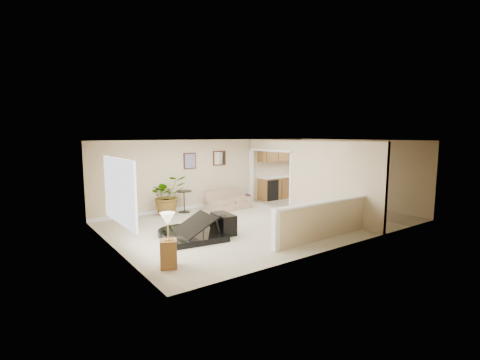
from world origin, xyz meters
TOP-DOWN VIEW (x-y plane):
  - floor at (0.00, 0.00)m, footprint 9.00×9.00m
  - back_wall at (0.00, 3.00)m, footprint 9.00×0.04m
  - front_wall at (0.00, -3.00)m, footprint 9.00×0.04m
  - left_wall at (-4.50, 0.00)m, footprint 0.04×6.00m
  - right_wall at (4.50, 0.00)m, footprint 0.04×6.00m
  - ceiling at (0.00, 0.00)m, footprint 9.00×6.00m
  - kitchen_vinyl at (3.15, 0.00)m, footprint 2.70×6.00m
  - interior_partition at (1.80, 0.25)m, footprint 0.18×5.99m
  - pony_half_wall at (0.08, -2.30)m, footprint 3.42×0.22m
  - left_window at (-4.49, -0.50)m, footprint 0.05×2.15m
  - wall_art_left at (-0.95, 2.97)m, footprint 0.48×0.04m
  - wall_mirror at (0.30, 2.97)m, footprint 0.55×0.04m
  - kitchen_cabinets at (3.19, 2.73)m, footprint 2.36×0.65m
  - piano at (-2.66, -0.27)m, footprint 1.84×1.89m
  - piano_bench at (-1.70, -0.38)m, footprint 0.49×0.86m
  - loveseat at (0.16, 2.20)m, footprint 1.72×1.12m
  - accent_table at (-1.40, 2.59)m, footprint 0.53×0.53m
  - palm_plant at (-1.98, 2.65)m, footprint 1.22×1.07m
  - small_plant at (1.01, 2.12)m, footprint 0.29×0.29m
  - lamp_stand at (-3.93, -1.80)m, footprint 0.44×0.44m

SIDE VIEW (x-z plane):
  - floor at x=0.00m, z-range 0.00..0.00m
  - kitchen_vinyl at x=3.15m, z-range 0.00..0.01m
  - small_plant at x=1.01m, z-range -0.04..0.45m
  - piano_bench at x=-1.70m, z-range 0.00..0.55m
  - loveseat at x=0.16m, z-range -0.11..0.81m
  - lamp_stand at x=-3.93m, z-range -0.09..1.05m
  - accent_table at x=-1.40m, z-range 0.11..0.87m
  - pony_half_wall at x=0.08m, z-range 0.02..1.02m
  - piano at x=-2.66m, z-range -0.11..1.27m
  - palm_plant at x=-1.98m, z-range -0.01..1.32m
  - kitchen_cabinets at x=3.19m, z-range -0.29..2.03m
  - interior_partition at x=1.80m, z-range -0.03..2.47m
  - back_wall at x=0.00m, z-range 0.00..2.50m
  - front_wall at x=0.00m, z-range 0.00..2.50m
  - left_wall at x=-4.50m, z-range 0.00..2.50m
  - right_wall at x=4.50m, z-range 0.00..2.50m
  - left_window at x=-4.49m, z-range 0.73..2.17m
  - wall_art_left at x=-0.95m, z-range 1.46..2.04m
  - wall_mirror at x=0.30m, z-range 1.52..2.08m
  - ceiling at x=0.00m, z-range 2.48..2.52m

